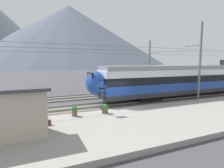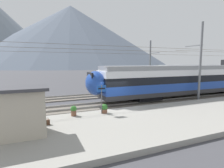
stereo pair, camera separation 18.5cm
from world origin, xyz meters
TOP-DOWN VIEW (x-y plane):
  - ground_plane at (0.00, 0.00)m, footprint 400.00×400.00m
  - platform_slab at (0.00, -4.21)m, footprint 120.00×7.07m
  - track_near at (0.00, 1.71)m, footprint 120.00×3.00m
  - track_far at (0.00, 6.73)m, footprint 120.00×3.00m
  - train_near_platform at (11.93, 1.71)m, footprint 28.07×2.85m
  - catenary_mast_mid at (9.64, -0.19)m, footprint 44.25×2.34m
  - catenary_mast_far_side at (9.59, 8.57)m, footprint 44.25×2.29m
  - platform_sign at (-1.93, -1.70)m, footprint 0.70×0.08m
  - passenger_walking at (-6.77, -2.61)m, footprint 0.53×0.22m
  - handbag_beside_passenger at (-5.89, -2.73)m, footprint 0.32×0.18m
  - potted_plant_platform_edge at (-1.68, -1.64)m, footprint 0.50×0.50m
  - potted_plant_by_shelter at (-4.00, -1.45)m, footprint 0.44×0.44m
  - platform_shelter at (-8.01, -3.99)m, footprint 4.41×2.05m
  - mountain_central_peak at (29.56, 186.24)m, footprint 208.29×208.29m

SIDE VIEW (x-z plane):
  - ground_plane at x=0.00m, z-range 0.00..0.00m
  - track_near at x=0.00m, z-range -0.07..0.21m
  - track_far at x=0.00m, z-range -0.07..0.21m
  - platform_slab at x=0.00m, z-range 0.00..0.32m
  - handbag_beside_passenger at x=-5.89m, z-range 0.27..0.71m
  - potted_plant_platform_edge at x=-1.68m, z-range 0.35..1.05m
  - potted_plant_by_shelter at x=-4.00m, z-range 0.36..1.11m
  - passenger_walking at x=-6.77m, z-range 0.42..2.11m
  - platform_shelter at x=-8.01m, z-range 0.35..2.97m
  - platform_sign at x=-1.93m, z-range 0.83..3.01m
  - train_near_platform at x=11.93m, z-range 0.09..4.36m
  - catenary_mast_far_side at x=9.59m, z-range 0.17..7.65m
  - catenary_mast_mid at x=9.64m, z-range 0.15..8.55m
  - mountain_central_peak at x=29.56m, z-range 0.00..64.70m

